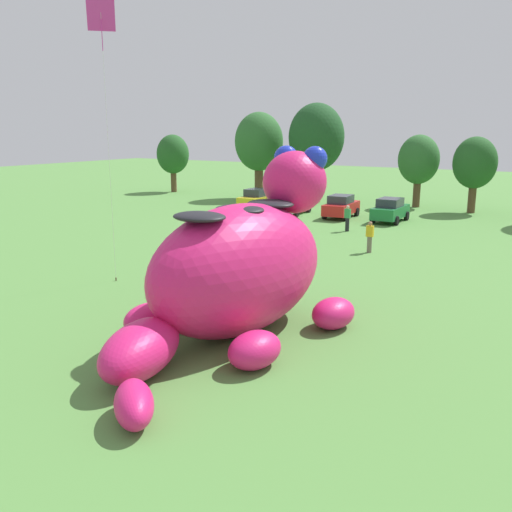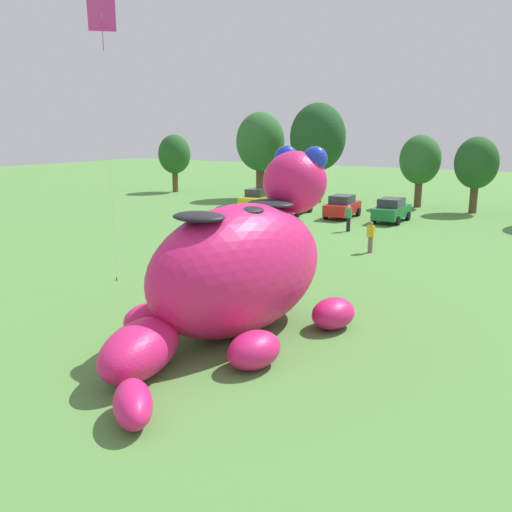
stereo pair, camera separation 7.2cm
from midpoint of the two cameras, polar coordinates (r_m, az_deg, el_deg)
name	(u,v)px [view 2 (the right image)]	position (r m, az deg, el deg)	size (l,w,h in m)	color
ground_plane	(224,323)	(19.72, -3.12, -6.78)	(160.00, 160.00, 0.00)	#568E42
giant_inflatable_creature	(240,267)	(18.32, -1.53, -1.12)	(6.34, 11.84, 6.00)	#E01E6B
car_yellow	(259,199)	(46.92, 0.38, 5.80)	(1.98, 4.12, 1.72)	yellow
car_white	(294,203)	(44.44, 3.91, 5.38)	(2.22, 4.24, 1.72)	white
car_red	(342,206)	(42.91, 8.79, 4.99)	(2.21, 4.23, 1.72)	red
car_green	(391,210)	(41.67, 13.62, 4.55)	(2.01, 4.14, 1.72)	#1E7238
tree_far_left	(174,155)	(60.42, -8.24, 10.15)	(3.36, 3.36, 5.97)	brown
tree_left	(260,142)	(54.12, 0.49, 11.46)	(4.57, 4.57, 8.11)	brown
tree_mid_left	(318,138)	(51.44, 6.33, 11.82)	(4.97, 4.97, 8.81)	brown
tree_centre_left	(420,160)	(49.95, 16.35, 9.32)	(3.43, 3.43, 6.10)	brown
tree_centre	(476,163)	(47.88, 21.50, 8.74)	(3.37, 3.37, 5.99)	brown
spectator_near_inflatable	(256,213)	(39.17, 0.10, 4.39)	(0.38, 0.26, 1.71)	#726656
spectator_mid_field	(349,218)	(37.27, 9.42, 3.78)	(0.38, 0.26, 1.71)	black
spectator_by_cars	(371,237)	(31.03, 11.61, 1.88)	(0.38, 0.26, 1.71)	#726656
tethered_flying_kite	(102,17)	(25.23, -15.30, 22.32)	(1.13, 1.13, 11.89)	brown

